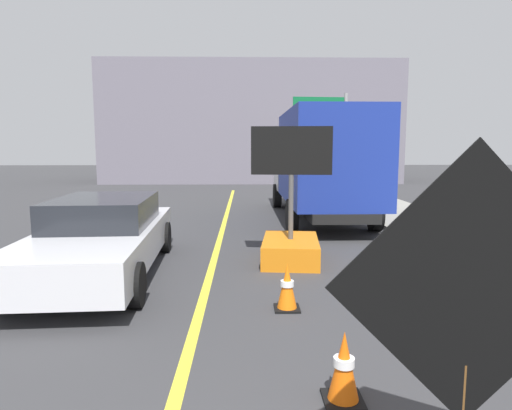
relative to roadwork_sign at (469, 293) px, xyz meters
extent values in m
cube|color=yellow|center=(-1.89, 3.50, -1.47)|extent=(0.14, 36.00, 0.01)
cube|color=orange|center=(0.00, 0.00, 0.05)|extent=(1.56, 0.06, 1.56)
cube|color=black|center=(0.00, -0.01, 0.05)|extent=(1.63, 0.04, 1.63)
cube|color=black|center=(0.00, 0.02, 0.05)|extent=(0.28, 0.01, 0.52)
cube|color=orange|center=(-0.33, 6.41, -1.25)|extent=(1.28, 1.90, 0.45)
cylinder|color=#4C4C4C|center=(-0.33, 6.41, -0.37)|extent=(0.10, 0.10, 1.30)
cube|color=black|center=(-0.33, 6.41, 0.75)|extent=(1.60, 0.25, 0.95)
sphere|color=yellow|center=(0.22, 6.41, 0.75)|extent=(0.09, 0.09, 0.09)
sphere|color=yellow|center=(-0.08, 6.44, 0.75)|extent=(0.09, 0.09, 0.09)
sphere|color=yellow|center=(-0.38, 6.47, 0.75)|extent=(0.09, 0.09, 0.09)
sphere|color=yellow|center=(-0.68, 6.50, 0.75)|extent=(0.09, 0.09, 0.09)
sphere|color=yellow|center=(-0.85, 6.52, 0.93)|extent=(0.09, 0.09, 0.09)
sphere|color=yellow|center=(-0.85, 6.52, 0.57)|extent=(0.09, 0.09, 0.09)
cube|color=black|center=(1.16, 11.95, -0.90)|extent=(1.75, 7.87, 0.25)
cube|color=silver|center=(1.13, 14.78, 0.18)|extent=(2.42, 2.22, 1.90)
cube|color=navy|center=(1.17, 10.75, 0.55)|extent=(2.45, 5.36, 2.65)
cylinder|color=black|center=(-0.02, 14.62, -1.02)|extent=(0.29, 0.90, 0.90)
cylinder|color=black|center=(2.28, 14.64, -1.02)|extent=(0.29, 0.90, 0.90)
cylinder|color=black|center=(0.03, 9.59, -1.02)|extent=(0.29, 0.90, 0.90)
cylinder|color=black|center=(2.33, 9.61, -1.02)|extent=(0.29, 0.90, 0.90)
cube|color=silver|center=(-3.83, 5.48, -0.89)|extent=(2.16, 5.29, 0.60)
cube|color=black|center=(-3.84, 5.74, -0.34)|extent=(1.78, 2.43, 0.50)
cylinder|color=black|center=(-2.83, 3.82, -1.14)|extent=(0.26, 0.67, 0.66)
cylinder|color=black|center=(-4.63, 3.72, -1.14)|extent=(0.26, 0.67, 0.66)
cylinder|color=black|center=(-3.02, 7.25, -1.14)|extent=(0.26, 0.67, 0.66)
cylinder|color=black|center=(-4.82, 7.15, -1.14)|extent=(0.26, 0.67, 0.66)
cylinder|color=gray|center=(3.82, 20.23, 1.03)|extent=(0.18, 0.18, 5.00)
cube|color=#0F6033|center=(2.43, 20.11, 2.68)|extent=(2.60, 0.28, 1.30)
cube|color=white|center=(2.43, 20.14, 2.68)|extent=(1.81, 0.16, 0.18)
cube|color=slate|center=(-0.84, 29.58, 2.41)|extent=(19.32, 8.25, 7.76)
cube|color=black|center=(-0.37, 1.36, -1.46)|extent=(0.36, 0.36, 0.03)
cone|color=#EA5B0C|center=(-0.37, 1.36, -1.12)|extent=(0.28, 0.28, 0.63)
cylinder|color=white|center=(-0.37, 1.36, -1.09)|extent=(0.19, 0.19, 0.08)
cube|color=black|center=(-0.66, 3.68, -1.46)|extent=(0.36, 0.36, 0.03)
cone|color=orange|center=(-0.66, 3.68, -1.12)|extent=(0.28, 0.28, 0.63)
cylinder|color=white|center=(-0.66, 3.68, -1.09)|extent=(0.19, 0.19, 0.08)
camera|label=1|loc=(-1.25, -2.36, 0.81)|focal=31.11mm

